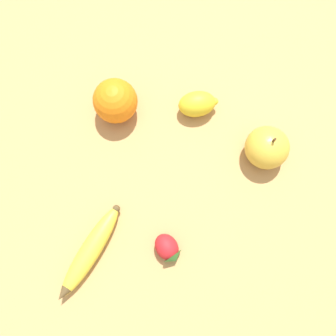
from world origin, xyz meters
TOP-DOWN VIEW (x-y plane):
  - ground_plane at (0.00, 0.00)m, footprint 3.00×3.00m
  - banana at (0.08, -0.09)m, footprint 0.19×0.08m
  - orange at (-0.20, -0.14)m, footprint 0.09×0.09m
  - strawberry at (0.03, 0.04)m, footprint 0.06×0.07m
  - apple at (-0.19, 0.16)m, footprint 0.08×0.08m
  - lemon at (-0.25, 0.02)m, footprint 0.08×0.09m

SIDE VIEW (x-z plane):
  - ground_plane at x=0.00m, z-range 0.00..0.00m
  - banana at x=0.08m, z-range 0.00..0.04m
  - strawberry at x=0.03m, z-range 0.00..0.04m
  - lemon at x=-0.25m, z-range 0.00..0.05m
  - apple at x=-0.19m, z-range -0.01..0.08m
  - orange at x=-0.20m, z-range 0.00..0.09m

